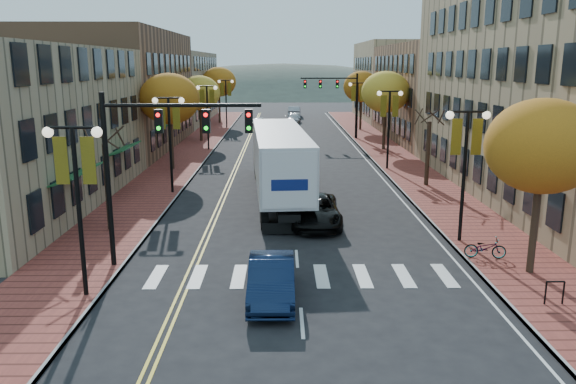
{
  "coord_description": "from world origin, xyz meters",
  "views": [
    {
      "loc": [
        -0.64,
        -18.43,
        8.06
      ],
      "look_at": [
        -0.34,
        7.01,
        2.2
      ],
      "focal_mm": 35.0,
      "sensor_mm": 36.0,
      "label": 1
    }
  ],
  "objects_px": {
    "semi_truck": "(278,157)",
    "navy_sedan": "(272,279)",
    "bicycle": "(485,248)",
    "black_suv": "(315,210)"
  },
  "relations": [
    {
      "from": "navy_sedan",
      "to": "black_suv",
      "type": "distance_m",
      "value": 9.48
    },
    {
      "from": "semi_truck",
      "to": "navy_sedan",
      "type": "bearing_deg",
      "value": -94.5
    },
    {
      "from": "semi_truck",
      "to": "navy_sedan",
      "type": "xyz_separation_m",
      "value": [
        -0.16,
        -15.37,
        -1.75
      ]
    },
    {
      "from": "navy_sedan",
      "to": "bicycle",
      "type": "xyz_separation_m",
      "value": [
        8.8,
        3.72,
        -0.15
      ]
    },
    {
      "from": "semi_truck",
      "to": "black_suv",
      "type": "distance_m",
      "value": 6.64
    },
    {
      "from": "navy_sedan",
      "to": "semi_truck",
      "type": "bearing_deg",
      "value": 89.27
    },
    {
      "from": "bicycle",
      "to": "black_suv",
      "type": "bearing_deg",
      "value": 59.17
    },
    {
      "from": "semi_truck",
      "to": "black_suv",
      "type": "xyz_separation_m",
      "value": [
        1.9,
        -6.12,
        -1.75
      ]
    },
    {
      "from": "navy_sedan",
      "to": "black_suv",
      "type": "xyz_separation_m",
      "value": [
        2.06,
        9.26,
        0.0
      ]
    },
    {
      "from": "semi_truck",
      "to": "bicycle",
      "type": "relative_size",
      "value": 10.24
    }
  ]
}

